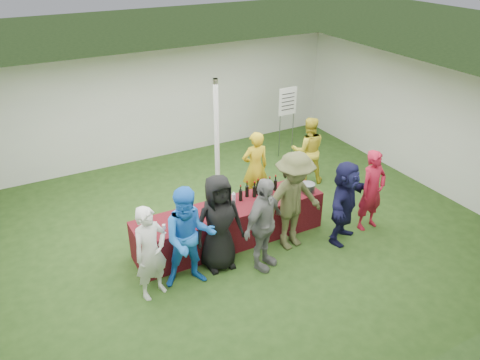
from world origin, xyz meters
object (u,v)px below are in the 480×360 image
wine_list_sign (287,107)px  customer_2 (219,223)px  customer_1 (189,238)px  customer_5 (345,202)px  staff_pourer (255,168)px  dump_bucket (308,188)px  customer_0 (151,253)px  customer_6 (372,190)px  serving_table (230,224)px  customer_4 (294,202)px  staff_back (308,150)px  customer_3 (263,225)px

wine_list_sign → customer_2: wine_list_sign is taller
wine_list_sign → customer_1: (-4.13, -3.49, -0.43)m
customer_5 → staff_pourer: bearing=80.3°
customer_5 → dump_bucket: bearing=84.7°
customer_0 → staff_pourer: bearing=14.1°
customer_1 → customer_6: bearing=12.5°
serving_table → wine_list_sign: (3.03, 2.76, 0.94)m
serving_table → customer_6: size_ratio=2.22×
customer_4 → customer_2: bearing=169.8°
customer_0 → serving_table: bearing=4.3°
wine_list_sign → staff_back: bearing=-104.4°
serving_table → dump_bucket: (1.56, -0.22, 0.46)m
customer_3 → customer_5: size_ratio=1.06×
customer_4 → staff_pourer: bearing=76.7°
customer_4 → customer_1: bearing=176.2°
wine_list_sign → customer_6: bearing=-96.8°
staff_back → customer_1: size_ratio=0.89×
customer_0 → customer_6: 4.34m
dump_bucket → customer_1: size_ratio=0.15×
customer_4 → customer_5: customer_4 is taller
customer_2 → customer_3: size_ratio=1.02×
dump_bucket → staff_back: size_ratio=0.17×
staff_back → customer_1: 4.27m
dump_bucket → customer_4: customer_4 is taller
customer_6 → dump_bucket: bearing=145.6°
serving_table → customer_3: bearing=-80.8°
customer_3 → customer_4: 0.82m
customer_3 → customer_0: bearing=148.1°
customer_0 → customer_4: size_ratio=0.85×
wine_list_sign → customer_6: 3.66m
serving_table → customer_5: customer_5 is taller
dump_bucket → customer_4: bearing=-145.6°
customer_0 → customer_1: bearing=-20.2°
wine_list_sign → customer_3: wine_list_sign is taller
customer_3 → customer_4: size_ratio=0.90×
staff_back → customer_2: 3.66m
customer_3 → customer_6: customer_3 is taller
customer_0 → customer_1: customer_1 is taller
dump_bucket → customer_5: customer_5 is taller
staff_back → customer_6: bearing=113.5°
dump_bucket → wine_list_sign: bearing=63.7°
dump_bucket → customer_6: size_ratio=0.16×
customer_1 → customer_3: size_ratio=1.04×
dump_bucket → customer_0: size_ratio=0.17×
staff_pourer → customer_4: customer_4 is taller
customer_0 → customer_3: bearing=-24.2°
staff_back → customer_6: (-0.05, -2.15, 0.03)m
staff_pourer → customer_0: (-2.88, -1.79, 0.00)m
staff_back → customer_2: (-3.15, -1.86, 0.09)m
wine_list_sign → customer_4: customer_4 is taller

